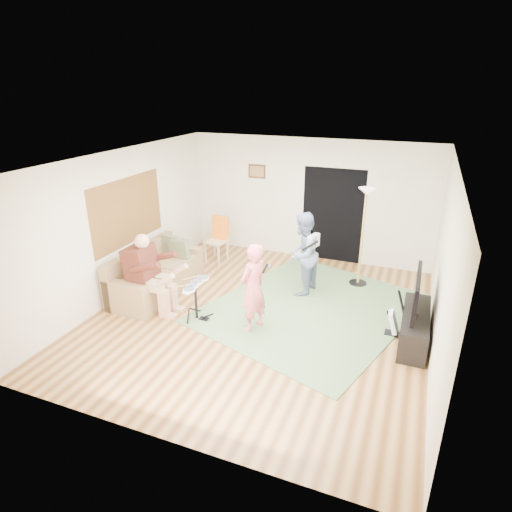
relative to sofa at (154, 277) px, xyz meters
The scene contains 19 objects.
floor 2.32m from the sofa, ahead, with size 6.00×6.00×0.00m, color brown.
walls 2.54m from the sofa, ahead, with size 5.50×6.00×2.70m, color silver, non-canonical shape.
ceiling 3.34m from the sofa, ahead, with size 6.00×6.00×0.00m, color white.
window_blinds 1.34m from the sofa, behind, with size 2.05×2.05×0.00m, color brown.
doorway 4.08m from the sofa, 44.72° to the left, with size 2.10×2.10×0.00m, color black.
picture_frame 3.41m from the sofa, 69.65° to the left, with size 0.42×0.03×0.32m, color #3F2314.
area_rug 3.08m from the sofa, ahead, with size 3.11×3.70×0.02m, color #557547.
sofa is the anchor object (origin of this frame).
drummer 0.82m from the sofa, 56.44° to the right, with size 0.92×0.51×1.41m.
drum_kit 1.45m from the sofa, 26.65° to the right, with size 0.38×0.68×0.70m.
singer 2.43m from the sofa, 14.05° to the right, with size 0.54×0.36×1.49m, color #DF616A.
microphone 2.71m from the sofa, 12.98° to the right, with size 0.06×0.06×0.24m, color black, non-canonical shape.
guitarist 2.90m from the sofa, 19.72° to the left, with size 0.78×0.61×1.60m, color #6F7DA2.
guitar_held 3.15m from the sofa, 18.45° to the left, with size 0.12×0.60×0.26m, color white, non-canonical shape.
guitar_spare 4.48m from the sofa, ahead, with size 0.29×0.26×0.80m.
torchiere_lamp 4.19m from the sofa, 25.64° to the left, with size 0.35×0.35×1.97m.
dining_chair 1.92m from the sofa, 76.45° to the left, with size 0.48×0.50×1.00m.
tv_cabinet 4.80m from the sofa, ahead, with size 0.40×1.40×0.50m, color black.
television 4.78m from the sofa, ahead, with size 0.06×1.16×0.59m, color black.
Camera 1 is at (2.31, -6.08, 3.79)m, focal length 30.00 mm.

